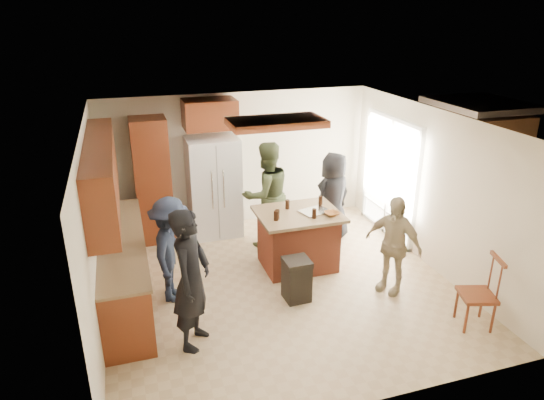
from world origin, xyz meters
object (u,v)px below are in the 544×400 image
object	(u,v)px
person_front_left	(191,279)
person_side_right	(393,245)
refrigerator	(214,187)
kitchen_island	(298,239)
spindle_chair	(479,295)
person_behind_right	(333,197)
trash_bin	(297,279)
person_counter	(171,250)
person_behind_left	(266,195)

from	to	relation	value
person_front_left	person_side_right	bearing A→B (deg)	-54.26
refrigerator	kitchen_island	world-z (taller)	refrigerator
spindle_chair	person_front_left	bearing A→B (deg)	168.11
refrigerator	spindle_chair	bearing A→B (deg)	-54.94
kitchen_island	spindle_chair	world-z (taller)	spindle_chair
person_front_left	person_side_right	xyz separation A→B (m)	(2.92, 0.35, -0.16)
person_behind_right	person_side_right	size ratio (longest dim) A/B	1.08
person_front_left	spindle_chair	bearing A→B (deg)	-73.07
kitchen_island	trash_bin	bearing A→B (deg)	-111.26
refrigerator	spindle_chair	world-z (taller)	refrigerator
person_front_left	person_counter	world-z (taller)	person_front_left
person_behind_right	trash_bin	world-z (taller)	person_behind_right
person_front_left	kitchen_island	world-z (taller)	person_front_left
person_behind_right	person_counter	bearing A→B (deg)	-2.00
refrigerator	person_behind_left	bearing A→B (deg)	-42.94
refrigerator	trash_bin	xyz separation A→B (m)	(0.66, -2.53, -0.58)
person_front_left	person_counter	bearing A→B (deg)	34.99
spindle_chair	trash_bin	bearing A→B (deg)	147.55
spindle_chair	person_behind_right	bearing A→B (deg)	103.76
person_behind_left	person_side_right	xyz separation A→B (m)	(1.28, -1.99, -0.18)
person_front_left	person_behind_left	world-z (taller)	person_behind_left
person_front_left	spindle_chair	distance (m)	3.65
person_behind_left	trash_bin	world-z (taller)	person_behind_left
person_behind_right	spindle_chair	size ratio (longest dim) A/B	1.60
person_behind_left	kitchen_island	bearing A→B (deg)	91.23
person_front_left	kitchen_island	bearing A→B (deg)	-23.82
kitchen_island	trash_bin	world-z (taller)	kitchen_island
person_front_left	kitchen_island	distance (m)	2.41
kitchen_island	spindle_chair	bearing A→B (deg)	-52.77
trash_bin	spindle_chair	size ratio (longest dim) A/B	0.63
person_behind_right	person_counter	size ratio (longest dim) A/B	1.04
person_behind_left	person_counter	xyz separation A→B (m)	(-1.76, -1.26, -0.16)
person_counter	refrigerator	distance (m)	2.22
person_behind_left	person_behind_right	world-z (taller)	person_behind_left
person_side_right	person_front_left	bearing A→B (deg)	-114.89
person_counter	kitchen_island	size ratio (longest dim) A/B	1.20
person_behind_right	kitchen_island	bearing A→B (deg)	16.41
spindle_chair	person_side_right	bearing A→B (deg)	119.54
refrigerator	person_counter	bearing A→B (deg)	-116.59
trash_bin	person_counter	bearing A→B (deg)	161.50
person_behind_right	trash_bin	xyz separation A→B (m)	(-1.29, -1.67, -0.48)
person_side_right	trash_bin	world-z (taller)	person_side_right
person_front_left	person_counter	distance (m)	1.10
kitchen_island	refrigerator	bearing A→B (deg)	121.94
person_counter	refrigerator	size ratio (longest dim) A/B	0.85
person_behind_left	spindle_chair	size ratio (longest dim) A/B	1.86
trash_bin	spindle_chair	distance (m)	2.39
person_behind_right	trash_bin	distance (m)	2.17
person_counter	kitchen_island	bearing A→B (deg)	-62.47
person_behind_left	spindle_chair	distance (m)	3.66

